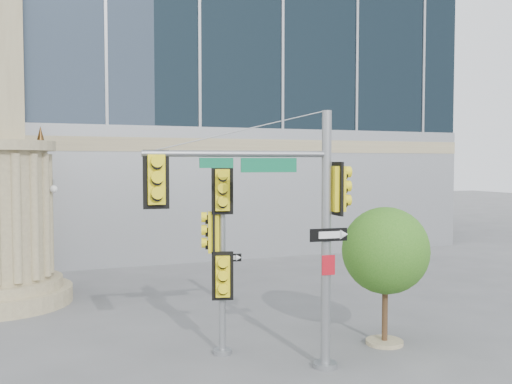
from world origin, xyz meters
name	(u,v)px	position (x,y,z in m)	size (l,w,h in m)	color
ground	(299,378)	(0.00, 0.00, 0.00)	(120.00, 120.00, 0.00)	#545456
main_signal_pole	(282,211)	(-0.19, 0.42, 3.43)	(4.28, 0.77, 5.54)	slate
secondary_signal_pole	(220,243)	(-1.06, 1.92, 2.61)	(0.77, 0.69, 4.44)	slate
street_tree	(387,254)	(2.96, 1.22, 2.21)	(2.16, 2.11, 3.36)	gray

